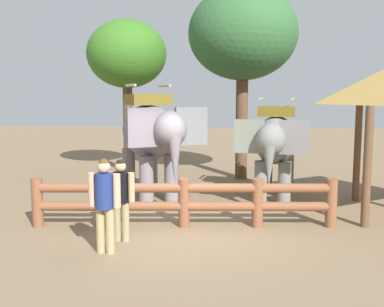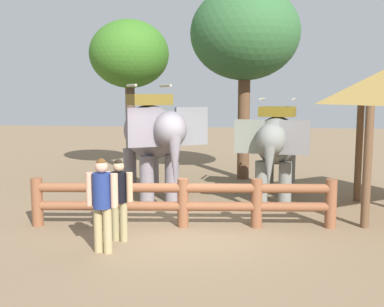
{
  "view_description": "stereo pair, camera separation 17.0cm",
  "coord_description": "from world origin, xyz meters",
  "px_view_note": "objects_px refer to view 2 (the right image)",
  "views": [
    {
      "loc": [
        1.27,
        -9.27,
        2.85
      ],
      "look_at": [
        0.0,
        1.77,
        1.4
      ],
      "focal_mm": 43.01,
      "sensor_mm": 36.0,
      "label": 1
    },
    {
      "loc": [
        1.44,
        -9.25,
        2.85
      ],
      "look_at": [
        0.0,
        1.77,
        1.4
      ],
      "focal_mm": 43.01,
      "sensor_mm": 36.0,
      "label": 2
    }
  ],
  "objects_px": {
    "elephant_near_left": "(152,135)",
    "tree_far_left": "(245,35)",
    "log_fence": "(183,199)",
    "tree_back_center": "(129,55)",
    "elephant_center": "(276,143)",
    "tourist_man_in_blue": "(119,194)",
    "tourist_woman_in_black": "(102,199)"
  },
  "relations": [
    {
      "from": "log_fence",
      "to": "elephant_near_left",
      "type": "distance_m",
      "value": 3.15
    },
    {
      "from": "log_fence",
      "to": "tourist_man_in_blue",
      "type": "bearing_deg",
      "value": -134.43
    },
    {
      "from": "elephant_center",
      "to": "tourist_man_in_blue",
      "type": "bearing_deg",
      "value": -128.31
    },
    {
      "from": "tree_back_center",
      "to": "tourist_woman_in_black",
      "type": "bearing_deg",
      "value": -78.38
    },
    {
      "from": "log_fence",
      "to": "tree_far_left",
      "type": "bearing_deg",
      "value": 78.84
    },
    {
      "from": "log_fence",
      "to": "tree_back_center",
      "type": "xyz_separation_m",
      "value": [
        -2.93,
        6.71,
        3.6
      ]
    },
    {
      "from": "elephant_center",
      "to": "tree_back_center",
      "type": "distance_m",
      "value": 6.84
    },
    {
      "from": "tourist_man_in_blue",
      "to": "tree_back_center",
      "type": "distance_m",
      "value": 8.67
    },
    {
      "from": "log_fence",
      "to": "tourist_man_in_blue",
      "type": "xyz_separation_m",
      "value": [
        -1.08,
        -1.1,
        0.33
      ]
    },
    {
      "from": "elephant_near_left",
      "to": "elephant_center",
      "type": "bearing_deg",
      "value": 4.24
    },
    {
      "from": "tourist_man_in_blue",
      "to": "tree_far_left",
      "type": "xyz_separation_m",
      "value": [
        2.24,
        7.0,
        3.83
      ]
    },
    {
      "from": "elephant_near_left",
      "to": "elephant_center",
      "type": "xyz_separation_m",
      "value": [
        3.34,
        0.25,
        -0.21
      ]
    },
    {
      "from": "elephant_center",
      "to": "tourist_woman_in_black",
      "type": "xyz_separation_m",
      "value": [
        -3.28,
        -4.7,
        -0.54
      ]
    },
    {
      "from": "log_fence",
      "to": "tree_back_center",
      "type": "relative_size",
      "value": 1.19
    },
    {
      "from": "elephant_near_left",
      "to": "log_fence",
      "type": "bearing_deg",
      "value": -64.86
    },
    {
      "from": "tourist_woman_in_black",
      "to": "tree_far_left",
      "type": "xyz_separation_m",
      "value": [
        2.35,
        7.69,
        3.76
      ]
    },
    {
      "from": "tourist_woman_in_black",
      "to": "tree_back_center",
      "type": "xyz_separation_m",
      "value": [
        -1.75,
        8.5,
        3.2
      ]
    },
    {
      "from": "log_fence",
      "to": "tree_far_left",
      "type": "distance_m",
      "value": 7.3
    },
    {
      "from": "tourist_woman_in_black",
      "to": "elephant_near_left",
      "type": "bearing_deg",
      "value": 90.8
    },
    {
      "from": "elephant_near_left",
      "to": "tree_far_left",
      "type": "xyz_separation_m",
      "value": [
        2.41,
        3.23,
        3.01
      ]
    },
    {
      "from": "elephant_near_left",
      "to": "tourist_woman_in_black",
      "type": "height_order",
      "value": "elephant_near_left"
    },
    {
      "from": "elephant_near_left",
      "to": "tourist_woman_in_black",
      "type": "relative_size",
      "value": 2.09
    },
    {
      "from": "tourist_woman_in_black",
      "to": "tourist_man_in_blue",
      "type": "xyz_separation_m",
      "value": [
        0.11,
        0.69,
        -0.07
      ]
    },
    {
      "from": "tree_back_center",
      "to": "elephant_center",
      "type": "bearing_deg",
      "value": -37.14
    },
    {
      "from": "elephant_center",
      "to": "tree_back_center",
      "type": "height_order",
      "value": "tree_back_center"
    },
    {
      "from": "elephant_near_left",
      "to": "tree_far_left",
      "type": "height_order",
      "value": "tree_far_left"
    },
    {
      "from": "tree_far_left",
      "to": "tree_back_center",
      "type": "bearing_deg",
      "value": 168.72
    },
    {
      "from": "tourist_woman_in_black",
      "to": "tree_far_left",
      "type": "bearing_deg",
      "value": 73.0
    },
    {
      "from": "elephant_near_left",
      "to": "tourist_man_in_blue",
      "type": "relative_size",
      "value": 2.24
    },
    {
      "from": "elephant_near_left",
      "to": "tourist_man_in_blue",
      "type": "distance_m",
      "value": 3.85
    },
    {
      "from": "tree_far_left",
      "to": "tree_back_center",
      "type": "height_order",
      "value": "tree_far_left"
    },
    {
      "from": "tree_back_center",
      "to": "log_fence",
      "type": "bearing_deg",
      "value": -66.39
    }
  ]
}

